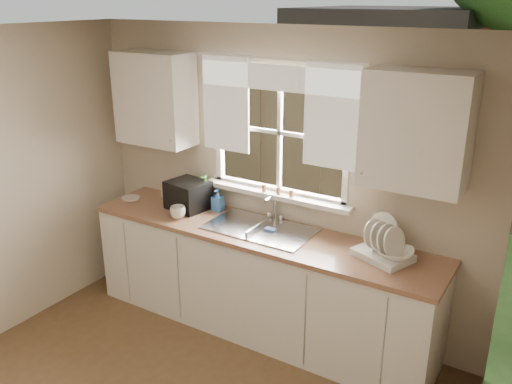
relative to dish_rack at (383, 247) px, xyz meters
The scene contains 19 objects.
room_walls 2.09m from the dish_rack, 119.47° to the right, with size 3.62×4.02×2.50m.
ceiling 2.52m from the dish_rack, 120.38° to the right, with size 3.60×4.00×0.02m, color silver.
window 1.16m from the dish_rack, 165.79° to the left, with size 1.38×0.16×1.06m.
curtains 1.41m from the dish_rack, 168.53° to the left, with size 1.50×0.03×0.81m.
base_cabinets 1.16m from the dish_rack, behind, with size 3.00×0.62×0.87m, color white.
countertop 1.03m from the dish_rack, behind, with size 3.04×0.65×0.04m, color #936649.
upper_cabinet_left 2.34m from the dish_rack, behind, with size 0.70×0.33×0.80m, color white.
upper_cabinet_right 0.87m from the dish_rack, 32.69° to the left, with size 0.70×0.33×0.80m, color white.
wall_outlet 0.29m from the dish_rack, 120.21° to the left, with size 0.08×0.01×0.12m, color beige.
sill_jars 1.03m from the dish_rack, 168.69° to the left, with size 0.30×0.04×0.06m.
sink 1.03m from the dish_rack, behind, with size 0.88×0.52×0.40m.
dish_rack is the anchor object (origin of this frame).
bowl 0.12m from the dish_rack, 23.01° to the right, with size 0.25×0.25×0.06m, color white.
soap_bottle_a 1.69m from the dish_rack, behind, with size 0.11×0.12×0.30m, color #348E2E.
soap_bottle_b 1.55m from the dish_rack, behind, with size 0.09×0.09×0.20m, color #3576C9.
soap_bottle_c 2.10m from the dish_rack, behind, with size 0.15×0.15×0.19m, color beige.
saucer 2.42m from the dish_rack, behind, with size 0.17×0.17×0.01m, color silver.
cup 1.75m from the dish_rack, behind, with size 0.13×0.13×0.11m, color silver.
black_appliance 1.80m from the dish_rack, behind, with size 0.34×0.30×0.25m, color black.
Camera 1 is at (2.09, -1.75, 2.70)m, focal length 38.00 mm.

